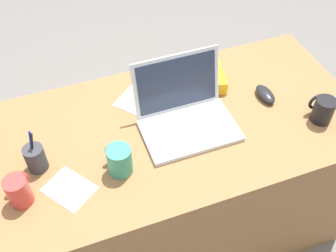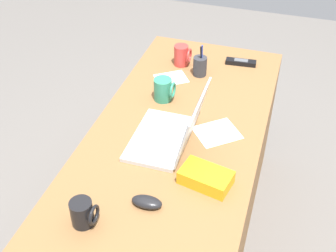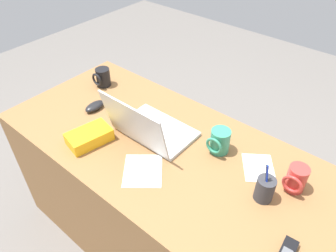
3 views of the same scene
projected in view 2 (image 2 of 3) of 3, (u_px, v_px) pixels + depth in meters
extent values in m
plane|color=slate|center=(176.00, 236.00, 2.38)|extent=(6.00, 6.00, 0.00)
cube|color=olive|center=(177.00, 188.00, 2.15)|extent=(1.57, 0.72, 0.74)
cube|color=silver|center=(160.00, 138.00, 1.85)|extent=(0.35, 0.22, 0.02)
cube|color=silver|center=(164.00, 137.00, 1.84)|extent=(0.28, 0.11, 0.00)
cube|color=silver|center=(144.00, 133.00, 1.86)|extent=(0.10, 0.05, 0.00)
cube|color=silver|center=(193.00, 122.00, 1.75)|extent=(0.34, 0.06, 0.22)
cube|color=#283347|center=(192.00, 122.00, 1.75)|extent=(0.30, 0.05, 0.20)
ellipsoid|color=black|center=(147.00, 202.00, 1.57)|extent=(0.06, 0.11, 0.04)
cylinder|color=#C63833|center=(181.00, 55.00, 2.31)|extent=(0.07, 0.07, 0.11)
torus|color=#C63833|center=(189.00, 56.00, 2.29)|extent=(0.08, 0.01, 0.08)
cylinder|color=black|center=(82.00, 213.00, 1.49)|extent=(0.08, 0.08, 0.10)
torus|color=black|center=(94.00, 215.00, 1.47)|extent=(0.07, 0.01, 0.07)
cylinder|color=#338C6B|center=(163.00, 90.00, 2.06)|extent=(0.08, 0.08, 0.11)
torus|color=#338C6B|center=(173.00, 90.00, 2.04)|extent=(0.08, 0.01, 0.08)
cube|color=black|center=(241.00, 62.00, 2.33)|extent=(0.06, 0.16, 0.02)
cube|color=#595B60|center=(241.00, 60.00, 2.32)|extent=(0.04, 0.07, 0.00)
cylinder|color=#333338|center=(200.00, 66.00, 2.23)|extent=(0.07, 0.07, 0.10)
cylinder|color=#1933B2|center=(202.00, 58.00, 2.20)|extent=(0.03, 0.01, 0.15)
cylinder|color=black|center=(201.00, 59.00, 2.20)|extent=(0.03, 0.01, 0.15)
cube|color=#F2AD19|center=(206.00, 177.00, 1.65)|extent=(0.15, 0.21, 0.06)
cube|color=white|center=(217.00, 133.00, 1.89)|extent=(0.23, 0.23, 0.00)
cube|color=white|center=(171.00, 78.00, 2.23)|extent=(0.19, 0.20, 0.00)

